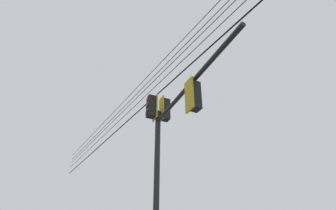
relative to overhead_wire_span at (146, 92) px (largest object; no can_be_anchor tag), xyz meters
The scene contains 2 objects.
signal_mast_assembly 3.56m from the overhead_wire_span, 61.23° to the left, with size 3.36×4.75×7.23m.
overhead_wire_span is the anchor object (origin of this frame).
Camera 1 is at (7.03, 6.06, 1.31)m, focal length 29.42 mm.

